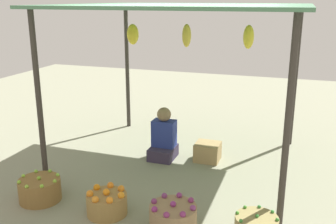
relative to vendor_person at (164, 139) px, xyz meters
The scene contains 7 objects.
ground_plane 0.44m from the vendor_person, ahead, with size 14.00×14.00×0.00m, color gray.
market_stall_structure 1.82m from the vendor_person, ahead, with size 3.21×2.87×2.24m.
vendor_person is the anchor object (origin of this frame).
basket_limes 1.96m from the vendor_person, 119.39° to the right, with size 0.49×0.49×0.31m.
basket_oranges 1.73m from the vendor_person, 91.93° to the right, with size 0.45×0.45×0.30m.
basket_purple_onions 1.90m from the vendor_person, 67.46° to the right, with size 0.50×0.50×0.31m.
wooden_crate_near_vendor 0.68m from the vendor_person, ahead, with size 0.36×0.34×0.27m, color #A38957.
Camera 1 is at (1.53, -5.14, 2.32)m, focal length 41.93 mm.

